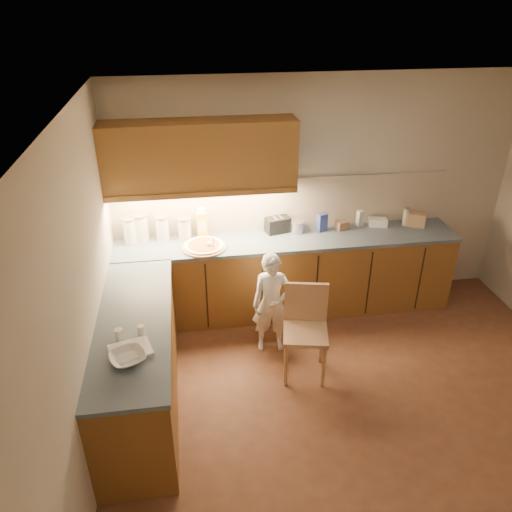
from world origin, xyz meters
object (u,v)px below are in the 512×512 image
(pizza_on_board, at_px, (204,246))
(oil_jug, at_px, (202,224))
(child, at_px, (272,303))
(toaster, at_px, (278,225))
(wooden_chair, at_px, (305,324))

(pizza_on_board, bearing_deg, oil_jug, 90.97)
(child, relative_size, toaster, 3.69)
(child, relative_size, oil_jug, 3.17)
(wooden_chair, relative_size, oil_jug, 2.67)
(pizza_on_board, height_order, wooden_chair, pizza_on_board)
(oil_jug, height_order, toaster, oil_jug)
(pizza_on_board, relative_size, wooden_chair, 0.52)
(wooden_chair, height_order, toaster, toaster)
(wooden_chair, xyz_separation_m, toaster, (-0.04, 1.23, 0.47))
(pizza_on_board, distance_m, toaster, 0.88)
(oil_jug, bearing_deg, child, -53.61)
(pizza_on_board, bearing_deg, toaster, 17.97)
(child, bearing_deg, wooden_chair, -50.83)
(child, distance_m, oil_jug, 1.19)
(wooden_chair, xyz_separation_m, oil_jug, (-0.89, 1.23, 0.55))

